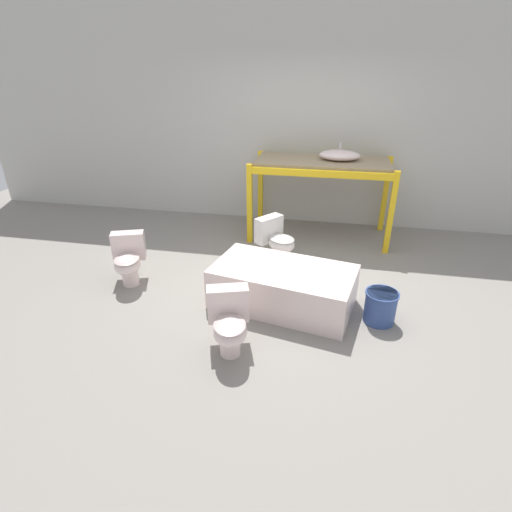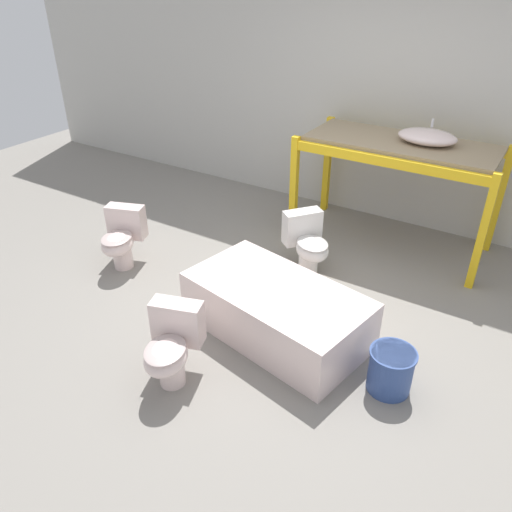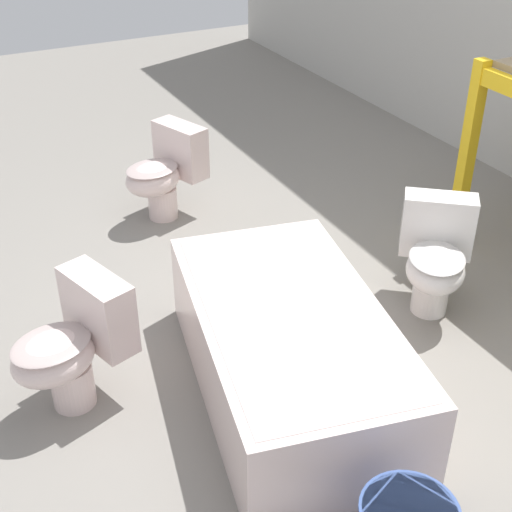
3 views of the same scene
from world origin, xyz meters
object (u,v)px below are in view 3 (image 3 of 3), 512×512
toilet_near (73,343)px  toilet_extra (436,256)px  toilet_far (165,171)px  bathtub_main (289,345)px

toilet_near → toilet_extra: (0.14, 1.82, 0.00)m
toilet_extra → toilet_far: bearing=156.8°
toilet_near → toilet_far: same height
toilet_near → bathtub_main: bearing=49.2°
toilet_near → toilet_far: size_ratio=1.00×
bathtub_main → toilet_far: bearing=-172.3°
bathtub_main → toilet_far: 1.81m
bathtub_main → toilet_extra: (-0.22, 0.97, 0.06)m
toilet_extra → toilet_near: bearing=-146.2°
toilet_far → toilet_extra: 1.80m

